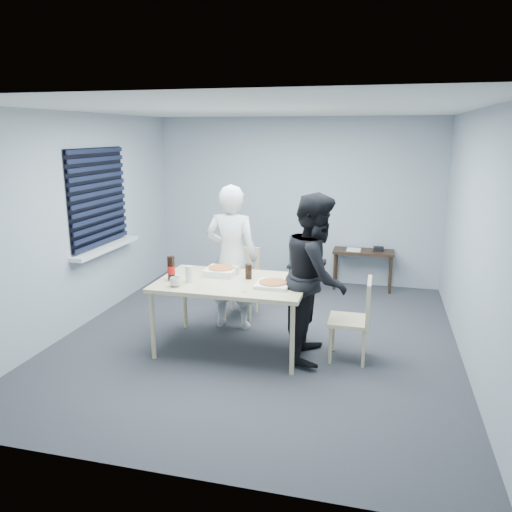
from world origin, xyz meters
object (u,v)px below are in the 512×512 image
(soda_bottle, at_px, (171,269))
(chair_right, at_px, (358,314))
(person_black, at_px, (316,277))
(chair_far, at_px, (242,276))
(mug_b, at_px, (236,270))
(stool, at_px, (300,271))
(backpack, at_px, (300,250))
(side_table, at_px, (363,255))
(mug_a, at_px, (176,282))
(person_white, at_px, (232,258))
(dining_table, at_px, (232,286))

(soda_bottle, bearing_deg, chair_right, 5.06)
(person_black, xyz_separation_m, soda_bottle, (-1.56, -0.18, 0.03))
(chair_far, height_order, mug_b, chair_far)
(chair_right, distance_m, stool, 2.25)
(mug_b, bearing_deg, backpack, 75.96)
(side_table, height_order, mug_b, mug_b)
(chair_right, height_order, person_black, person_black)
(person_black, xyz_separation_m, backpack, (-0.49, 2.03, -0.21))
(mug_b, distance_m, soda_bottle, 0.74)
(side_table, distance_m, mug_a, 3.48)
(chair_far, bearing_deg, backpack, 57.83)
(person_black, xyz_separation_m, mug_b, (-0.94, 0.23, -0.05))
(chair_right, xyz_separation_m, mug_a, (-1.87, -0.38, 0.32))
(stool, xyz_separation_m, soda_bottle, (-1.07, -2.22, 0.56))
(person_black, distance_m, mug_b, 0.97)
(person_white, distance_m, person_black, 1.25)
(person_white, distance_m, stool, 1.66)
(person_white, height_order, person_black, same)
(chair_far, height_order, side_table, chair_far)
(mug_a, bearing_deg, person_black, 14.88)
(chair_far, xyz_separation_m, person_black, (1.10, -1.06, 0.37))
(chair_far, distance_m, mug_a, 1.51)
(backpack, bearing_deg, stool, 76.00)
(stool, xyz_separation_m, backpack, (0.00, -0.01, 0.32))
(dining_table, height_order, person_white, person_white)
(person_black, xyz_separation_m, stool, (-0.49, 2.04, -0.53))
(chair_right, height_order, stool, chair_right)
(person_white, relative_size, mug_a, 14.39)
(person_black, bearing_deg, mug_a, 104.88)
(stool, relative_size, mug_b, 4.69)
(person_white, bearing_deg, person_black, 152.10)
(mug_a, bearing_deg, stool, 68.89)
(side_table, bearing_deg, mug_a, -121.80)
(backpack, bearing_deg, dining_table, -115.24)
(chair_far, distance_m, backpack, 1.16)
(mug_a, bearing_deg, chair_right, 11.41)
(mug_b, bearing_deg, soda_bottle, -146.57)
(soda_bottle, bearing_deg, mug_b, 33.43)
(chair_far, bearing_deg, soda_bottle, -110.29)
(dining_table, height_order, person_black, person_black)
(dining_table, relative_size, mug_a, 13.16)
(chair_right, distance_m, person_white, 1.70)
(chair_right, relative_size, person_white, 0.50)
(stool, relative_size, mug_a, 3.82)
(dining_table, relative_size, stool, 3.45)
(person_white, bearing_deg, mug_a, 71.40)
(mug_a, xyz_separation_m, soda_bottle, (-0.13, 0.20, 0.08))
(stool, height_order, soda_bottle, soda_bottle)
(chair_right, bearing_deg, dining_table, -177.97)
(stool, distance_m, soda_bottle, 2.52)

